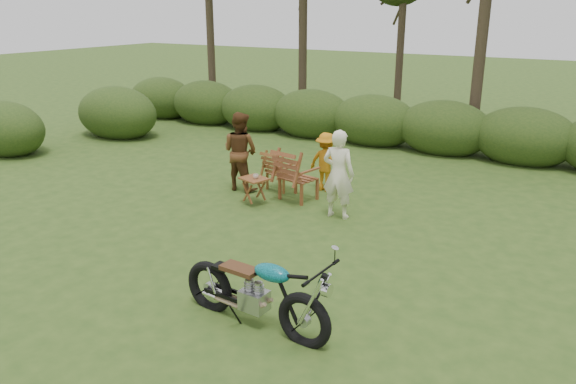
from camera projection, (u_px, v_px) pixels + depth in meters
The scene contains 10 objects.
ground at pixel (258, 291), 7.73m from camera, with size 80.00×80.00×0.00m, color #2B4617.
tree_line at pixel (483, 3), 14.24m from camera, with size 22.52×11.62×8.14m.
motorcycle at pixel (255, 324), 6.93m from camera, with size 2.03×0.77×1.16m, color #0DA3B2, non-canonical shape.
lawn_chair_right at pixel (298, 199), 11.38m from camera, with size 0.73×0.73×1.06m, color brown, non-canonical shape.
lawn_chair_left at pixel (281, 189), 12.01m from camera, with size 0.59×0.59×0.85m, color brown, non-canonical shape.
side_table at pixel (254, 191), 11.02m from camera, with size 0.53×0.44×0.54m, color brown, non-canonical shape.
cup at pixel (256, 176), 10.89m from camera, with size 0.11×0.11×0.09m, color beige.
adult_a at pixel (337, 216), 10.45m from camera, with size 0.60×0.39×1.65m, color #F1EBC7.
adult_b at pixel (241, 189), 12.02m from camera, with size 0.81×0.63×1.66m, color #553118.
child at pixel (326, 190), 11.94m from camera, with size 0.81×0.46×1.25m, color #B97011.
Camera 1 is at (3.87, -5.73, 3.73)m, focal length 35.00 mm.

